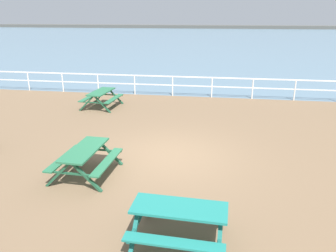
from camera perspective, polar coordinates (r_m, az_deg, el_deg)
The scene contains 7 objects.
ground_plane at distance 10.25m, azimuth 0.37°, elevation -5.68°, with size 30.00×24.00×0.20m, color brown.
sea_band at distance 62.11m, azimuth 7.97°, elevation 15.05°, with size 142.00×90.00×0.01m, color slate.
distant_shoreline at distance 105.04m, azimuth 8.60°, elevation 16.61°, with size 142.00×6.00×1.80m, color #4C4C47.
seaward_railing at distance 17.35m, azimuth 4.26°, elevation 7.61°, with size 23.07×0.07×1.08m.
picnic_table_near_left at distance 6.37m, azimuth 2.00°, elevation -15.43°, with size 1.86×1.61×0.80m.
picnic_table_far_left at distance 9.07m, azimuth -14.34°, elevation -4.99°, with size 1.61×1.86×0.80m.
picnic_table_corner at distance 15.61m, azimuth -11.62°, elevation 5.33°, with size 1.66×1.91×0.80m.
Camera 1 is at (1.39, -9.20, 4.19)m, focal length 34.72 mm.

